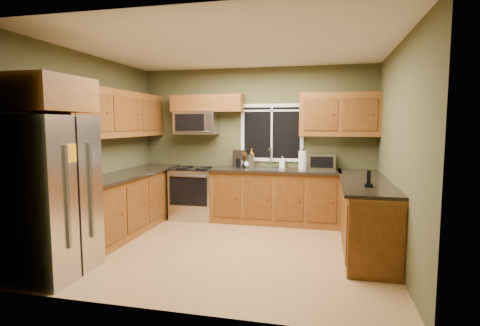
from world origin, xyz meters
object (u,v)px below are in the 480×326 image
at_px(coffee_maker, 240,159).
at_px(soap_bottle_a, 252,158).
at_px(kettle, 250,160).
at_px(paper_towel_roll, 302,160).
at_px(cordless_phone, 368,182).
at_px(refrigerator, 51,197).
at_px(microwave, 196,123).
at_px(soap_bottle_b, 282,162).
at_px(toaster_oven, 322,161).
at_px(soap_bottle_c, 248,162).
at_px(range, 195,193).

xyz_separation_m(coffee_maker, soap_bottle_a, (0.19, 0.06, 0.02)).
bearing_deg(kettle, paper_towel_roll, -5.07).
bearing_deg(cordless_phone, refrigerator, -160.86).
relative_size(microwave, cordless_phone, 3.71).
xyz_separation_m(refrigerator, soap_bottle_b, (2.24, 3.00, 0.14)).
relative_size(coffee_maker, cordless_phone, 1.50).
bearing_deg(refrigerator, soap_bottle_b, 53.19).
relative_size(refrigerator, paper_towel_roll, 5.23).
xyz_separation_m(toaster_oven, soap_bottle_b, (-0.68, 0.08, -0.03)).
distance_m(toaster_oven, soap_bottle_c, 1.27).
bearing_deg(coffee_maker, range, -168.17).
height_order(paper_towel_roll, soap_bottle_b, paper_towel_roll).
bearing_deg(microwave, range, -89.98).
relative_size(microwave, coffee_maker, 2.48).
bearing_deg(range, coffee_maker, 11.83).
xyz_separation_m(microwave, soap_bottle_b, (1.56, 0.09, -0.69)).
height_order(refrigerator, cordless_phone, refrigerator).
bearing_deg(soap_bottle_b, coffee_maker, -175.31).
distance_m(refrigerator, soap_bottle_b, 3.75).
relative_size(refrigerator, toaster_oven, 3.95).
bearing_deg(paper_towel_roll, soap_bottle_a, 168.65).
bearing_deg(cordless_phone, paper_towel_roll, 119.23).
xyz_separation_m(refrigerator, range, (0.69, 2.77, -0.43)).
bearing_deg(toaster_oven, soap_bottle_b, 172.93).
bearing_deg(paper_towel_roll, soap_bottle_b, 152.88).
bearing_deg(refrigerator, paper_towel_roll, 47.27).
distance_m(kettle, cordless_phone, 2.47).
distance_m(microwave, soap_bottle_c, 1.19).
xyz_separation_m(soap_bottle_a, soap_bottle_b, (0.56, 0.00, -0.06)).
xyz_separation_m(toaster_oven, cordless_phone, (0.58, -1.70, -0.07)).
relative_size(microwave, soap_bottle_c, 4.25).
height_order(coffee_maker, soap_bottle_a, soap_bottle_a).
height_order(range, soap_bottle_a, soap_bottle_a).
xyz_separation_m(toaster_oven, paper_towel_roll, (-0.32, -0.10, 0.02)).
bearing_deg(kettle, soap_bottle_a, 89.73).
height_order(range, soap_bottle_c, soap_bottle_c).
xyz_separation_m(refrigerator, microwave, (0.69, 2.91, 0.83)).
distance_m(microwave, toaster_oven, 2.33).
xyz_separation_m(refrigerator, coffee_maker, (1.50, 2.94, 0.18)).
height_order(kettle, paper_towel_roll, paper_towel_roll).
distance_m(toaster_oven, cordless_phone, 1.80).
height_order(toaster_oven, cordless_phone, toaster_oven).
xyz_separation_m(microwave, soap_bottle_a, (1.00, 0.09, -0.63)).
distance_m(kettle, soap_bottle_b, 0.57).
bearing_deg(microwave, coffee_maker, 2.33).
bearing_deg(soap_bottle_c, soap_bottle_a, 71.79).
height_order(microwave, kettle, microwave).
bearing_deg(refrigerator, soap_bottle_a, 60.61).
relative_size(microwave, kettle, 2.77).
bearing_deg(range, soap_bottle_b, 8.42).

